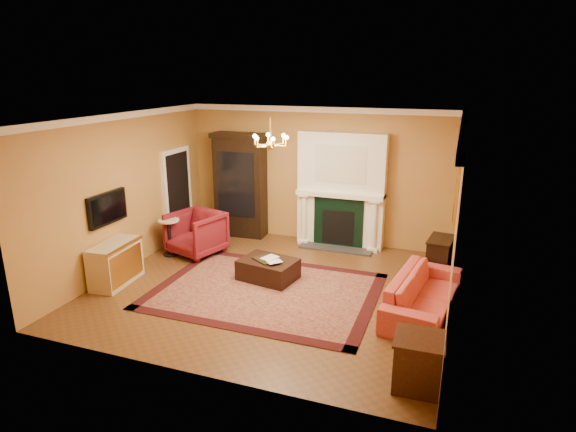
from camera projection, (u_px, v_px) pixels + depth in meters
The scene contains 26 objects.
floor at pixel (272, 287), 8.65m from camera, with size 6.00×5.50×0.02m, color brown.
ceiling at pixel (270, 117), 7.78m from camera, with size 6.00×5.50×0.02m, color white.
wall_back at pixel (317, 175), 10.70m from camera, with size 6.00×0.02×3.00m, color #BA8943.
wall_front at pixel (185, 265), 5.73m from camera, with size 6.00×0.02×3.00m, color #BA8943.
wall_left at pixel (125, 192), 9.19m from camera, with size 0.02×5.50×3.00m, color #BA8943.
wall_right at pixel (457, 225), 7.24m from camera, with size 0.02×5.50×3.00m, color #BA8943.
fireplace at pixel (341, 193), 10.43m from camera, with size 1.90×0.70×2.50m.
crown_molding at pixel (290, 116), 8.66m from camera, with size 6.00×5.50×0.12m.
doorway at pixel (178, 195), 10.84m from camera, with size 0.08×1.05×2.10m.
tv_panel at pixel (107, 208), 8.68m from camera, with size 0.09×0.95×0.58m.
gilt_mirror at pixel (457, 194), 8.47m from camera, with size 0.06×0.76×1.05m.
chandelier at pixel (270, 142), 7.90m from camera, with size 0.63×0.55×0.53m.
oriental_rug at pixel (266, 291), 8.48m from camera, with size 3.84×2.88×0.02m, color #420E13.
china_cabinet at pixel (241, 187), 11.13m from camera, with size 1.15×0.52×2.29m, color black.
wingback_armchair at pixel (196, 231), 10.09m from camera, with size 0.98×0.92×1.01m, color maroon.
pedestal_table at pixel (170, 235), 10.03m from camera, with size 0.44×0.44×0.78m.
commode at pixel (115, 263), 8.70m from camera, with size 0.49×1.04×0.77m, color beige.
coral_sofa at pixel (424, 288), 7.63m from camera, with size 2.18×0.64×0.85m, color #DE4D46.
end_table at pixel (418, 363), 5.83m from camera, with size 0.55×0.55×0.64m, color #3D1E10.
console_table at pixel (439, 259), 8.92m from camera, with size 0.39×0.68×0.76m, color black.
leather_ottoman at pixel (268, 269), 8.91m from camera, with size 1.00×0.73×0.37m, color black.
ottoman_tray at pixel (266, 259), 8.84m from camera, with size 0.43×0.34×0.03m, color black.
book_a at pixel (265, 250), 8.85m from camera, with size 0.23×0.03×0.31m, color gray.
book_b at pixel (272, 254), 8.70m from camera, with size 0.19×0.02×0.26m, color gray.
topiary_left at pixel (311, 178), 10.53m from camera, with size 0.17×0.17×0.44m.
topiary_right at pixel (376, 183), 10.07m from camera, with size 0.17×0.17×0.45m.
Camera 1 is at (2.95, -7.35, 3.71)m, focal length 30.00 mm.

